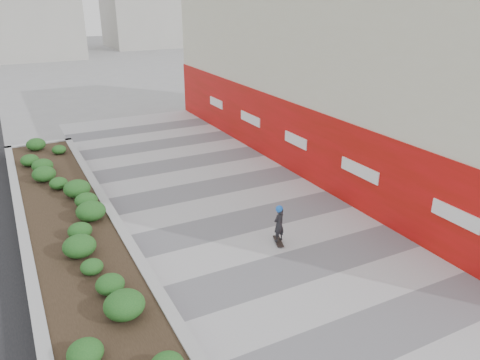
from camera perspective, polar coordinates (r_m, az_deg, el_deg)
The scene contains 6 objects.
ground at distance 12.52m, azimuth 11.89°, elevation -14.16°, with size 160.00×160.00×0.00m, color gray.
walkway at distance 14.54m, azimuth 4.49°, elevation -8.14°, with size 8.00×36.00×0.01m, color #A8A8AD.
building at distance 21.79m, azimuth 12.46°, elevation 12.77°, with size 6.04×24.08×8.00m.
planter at distance 16.20m, azimuth -20.27°, elevation -4.56°, with size 3.00×18.00×0.90m.
manhole_cover at distance 14.78m, azimuth 6.16°, elevation -7.68°, with size 0.44×0.44×0.01m, color #595654.
skateboarder at distance 14.46m, azimuth 4.76°, elevation -5.38°, with size 0.48×0.75×1.29m.
Camera 1 is at (-6.75, -7.62, 7.30)m, focal length 35.00 mm.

